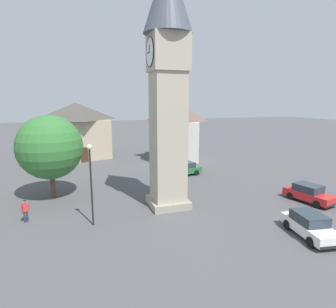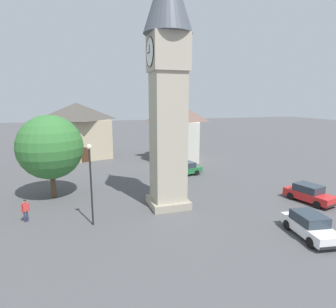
{
  "view_description": "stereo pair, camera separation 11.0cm",
  "coord_description": "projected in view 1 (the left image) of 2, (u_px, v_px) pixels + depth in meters",
  "views": [
    {
      "loc": [
        -21.22,
        6.94,
        8.7
      ],
      "look_at": [
        0.0,
        0.0,
        4.39
      ],
      "focal_mm": 30.2,
      "sensor_mm": 36.0,
      "label": 1
    },
    {
      "loc": [
        -21.26,
        6.83,
        8.7
      ],
      "look_at": [
        0.0,
        0.0,
        4.39
      ],
      "focal_mm": 30.2,
      "sensor_mm": 36.0,
      "label": 2
    }
  ],
  "objects": [
    {
      "name": "ground_plane",
      "position": [
        168.0,
        206.0,
        23.57
      ],
      "size": [
        200.0,
        200.0,
        0.0
      ],
      "primitive_type": "plane",
      "color": "#4C4C4F"
    },
    {
      "name": "clock_tower",
      "position": [
        168.0,
        65.0,
        21.43
      ],
      "size": [
        3.74,
        3.74,
        19.35
      ],
      "color": "gray",
      "rests_on": "ground"
    },
    {
      "name": "car_blue_kerb",
      "position": [
        310.0,
        225.0,
        18.14
      ],
      "size": [
        4.34,
        2.3,
        1.53
      ],
      "color": "white",
      "rests_on": "ground"
    },
    {
      "name": "car_silver_kerb",
      "position": [
        184.0,
        169.0,
        32.91
      ],
      "size": [
        2.57,
        4.4,
        1.53
      ],
      "color": "#236B38",
      "rests_on": "ground"
    },
    {
      "name": "car_red_corner",
      "position": [
        309.0,
        193.0,
        24.32
      ],
      "size": [
        4.4,
        2.55,
        1.53
      ],
      "color": "red",
      "rests_on": "ground"
    },
    {
      "name": "pedestrian",
      "position": [
        25.0,
        209.0,
        20.2
      ],
      "size": [
        0.37,
        0.5,
        1.69
      ],
      "color": "#2D3351",
      "rests_on": "ground"
    },
    {
      "name": "tree",
      "position": [
        50.0,
        147.0,
        24.69
      ],
      "size": [
        5.65,
        5.65,
        7.42
      ],
      "color": "brown",
      "rests_on": "ground"
    },
    {
      "name": "building_shop_left",
      "position": [
        176.0,
        131.0,
        41.26
      ],
      "size": [
        8.12,
        8.52,
        8.19
      ],
      "color": "silver",
      "rests_on": "ground"
    },
    {
      "name": "building_corner_back",
      "position": [
        77.0,
        131.0,
        41.4
      ],
      "size": [
        8.23,
        10.22,
        8.27
      ],
      "color": "tan",
      "rests_on": "ground"
    },
    {
      "name": "lamp_post",
      "position": [
        91.0,
        173.0,
        19.21
      ],
      "size": [
        0.36,
        0.36,
        5.77
      ],
      "color": "black",
      "rests_on": "ground"
    }
  ]
}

